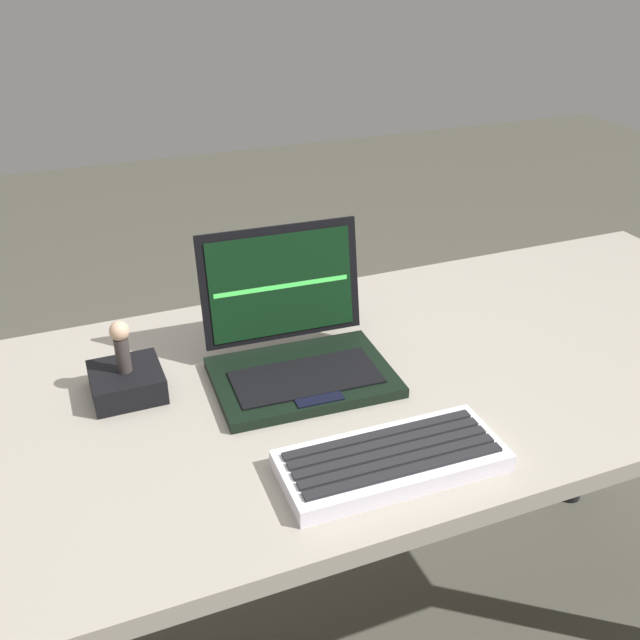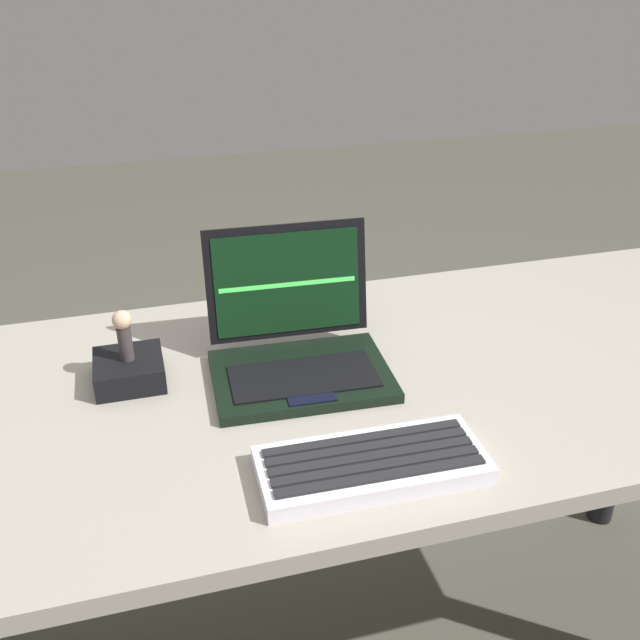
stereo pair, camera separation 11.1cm
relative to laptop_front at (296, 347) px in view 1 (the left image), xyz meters
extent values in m
cube|color=gray|center=(0.04, -0.05, -0.06)|extent=(1.77, 0.67, 0.03)
cylinder|color=black|center=(0.87, 0.22, -0.43)|extent=(0.06, 0.06, 0.71)
cube|color=black|center=(0.00, -0.03, -0.04)|extent=(0.28, 0.21, 0.02)
cube|color=black|center=(0.00, -0.05, -0.03)|extent=(0.23, 0.12, 0.00)
cube|color=black|center=(-0.01, -0.11, -0.03)|extent=(0.07, 0.03, 0.00)
cube|color=black|center=(0.00, 0.08, 0.08)|extent=(0.27, 0.06, 0.18)
cube|color=black|center=(0.00, 0.07, 0.08)|extent=(0.24, 0.04, 0.16)
cube|color=#4CF259|center=(0.00, 0.07, 0.07)|extent=(0.22, 0.01, 0.01)
cube|color=silver|center=(0.03, -0.27, -0.03)|extent=(0.30, 0.13, 0.02)
cube|color=black|center=(0.03, -0.31, -0.02)|extent=(0.27, 0.02, 0.00)
cube|color=black|center=(0.03, -0.29, -0.02)|extent=(0.27, 0.02, 0.00)
cube|color=black|center=(0.03, -0.27, -0.02)|extent=(0.27, 0.02, 0.00)
cube|color=black|center=(0.03, -0.25, -0.02)|extent=(0.27, 0.02, 0.00)
cube|color=black|center=(0.03, -0.23, -0.02)|extent=(0.27, 0.02, 0.00)
cube|color=black|center=(-0.26, 0.04, -0.02)|extent=(0.11, 0.11, 0.04)
cylinder|color=#37312E|center=(-0.26, 0.04, 0.02)|extent=(0.02, 0.02, 0.06)
sphere|color=tan|center=(-0.26, 0.04, 0.07)|extent=(0.03, 0.03, 0.03)
camera|label=1|loc=(-0.34, -0.93, 0.58)|focal=40.78mm
camera|label=2|loc=(-0.23, -0.97, 0.58)|focal=40.78mm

